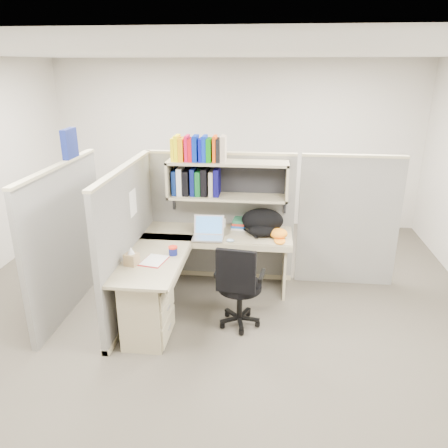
# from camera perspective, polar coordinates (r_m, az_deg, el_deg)

# --- Properties ---
(ground) EXTENTS (6.00, 6.00, 0.00)m
(ground) POSITION_cam_1_polar(r_m,az_deg,el_deg) (4.98, -1.59, -11.38)
(ground) COLOR #343028
(ground) RESTS_ON ground
(room_shell) EXTENTS (6.00, 6.00, 6.00)m
(room_shell) POSITION_cam_1_polar(r_m,az_deg,el_deg) (4.36, -1.79, 7.09)
(room_shell) COLOR #B9B3A7
(room_shell) RESTS_ON ground
(cubicle) EXTENTS (3.79, 1.84, 1.95)m
(cubicle) POSITION_cam_1_polar(r_m,az_deg,el_deg) (5.05, -5.12, 0.45)
(cubicle) COLOR #5F5F5A
(cubicle) RESTS_ON ground
(desk) EXTENTS (1.74, 1.75, 0.73)m
(desk) POSITION_cam_1_polar(r_m,az_deg,el_deg) (4.59, -7.24, -8.18)
(desk) COLOR #9B906E
(desk) RESTS_ON ground
(laptop) EXTENTS (0.36, 0.36, 0.25)m
(laptop) POSITION_cam_1_polar(r_m,az_deg,el_deg) (4.95, -2.13, -0.57)
(laptop) COLOR silver
(laptop) RESTS_ON desk
(backpack) EXTENTS (0.57, 0.50, 0.29)m
(backpack) POSITION_cam_1_polar(r_m,az_deg,el_deg) (5.09, 5.03, 0.23)
(backpack) COLOR black
(backpack) RESTS_ON desk
(orange_cap) EXTENTS (0.23, 0.26, 0.11)m
(orange_cap) POSITION_cam_1_polar(r_m,az_deg,el_deg) (5.02, 7.15, -1.23)
(orange_cap) COLOR orange
(orange_cap) RESTS_ON desk
(snack_canister) EXTENTS (0.10, 0.10, 0.09)m
(snack_canister) POSITION_cam_1_polar(r_m,az_deg,el_deg) (4.58, -6.67, -3.46)
(snack_canister) COLOR navy
(snack_canister) RESTS_ON desk
(tissue_box) EXTENTS (0.14, 0.14, 0.19)m
(tissue_box) POSITION_cam_1_polar(r_m,az_deg,el_deg) (4.41, -12.01, -4.10)
(tissue_box) COLOR #9E8359
(tissue_box) RESTS_ON desk
(mouse) EXTENTS (0.10, 0.07, 0.03)m
(mouse) POSITION_cam_1_polar(r_m,az_deg,el_deg) (4.89, 0.84, -2.15)
(mouse) COLOR #9ABCDA
(mouse) RESTS_ON desk
(paper_cup) EXTENTS (0.09, 0.09, 0.10)m
(paper_cup) POSITION_cam_1_polar(r_m,az_deg,el_deg) (5.32, -0.18, 0.13)
(paper_cup) COLOR silver
(paper_cup) RESTS_ON desk
(book_stack) EXTENTS (0.19, 0.24, 0.11)m
(book_stack) POSITION_cam_1_polar(r_m,az_deg,el_deg) (5.30, 2.00, 0.10)
(book_stack) COLOR gray
(book_stack) RESTS_ON desk
(loose_paper) EXTENTS (0.26, 0.31, 0.00)m
(loose_paper) POSITION_cam_1_polar(r_m,az_deg,el_deg) (4.50, -9.09, -4.69)
(loose_paper) COLOR silver
(loose_paper) RESTS_ON desk
(task_chair) EXTENTS (0.52, 0.48, 0.95)m
(task_chair) POSITION_cam_1_polar(r_m,az_deg,el_deg) (4.56, 1.95, -9.71)
(task_chair) COLOR black
(task_chair) RESTS_ON ground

